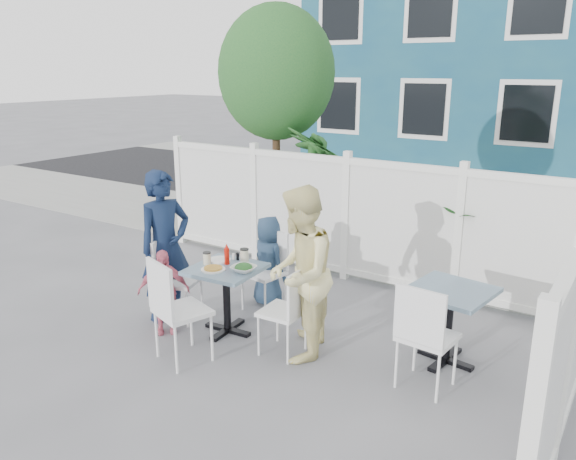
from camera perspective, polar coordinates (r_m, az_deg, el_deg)
The scene contains 29 objects.
ground at distance 5.70m, azimuth -6.82°, elevation -11.92°, with size 80.00×80.00×0.00m, color slate.
near_sidewalk at distance 8.71m, azimuth 9.46°, elevation -1.90°, with size 24.00×2.60×0.01m, color gray.
street at distance 12.07m, azimuth 16.71°, elevation 2.70°, with size 24.00×5.00×0.01m, color black.
far_sidewalk at distance 15.01m, azimuth 20.24°, elevation 4.93°, with size 24.00×1.60×0.01m, color gray.
building at distance 18.20m, azimuth 22.26°, elevation 16.06°, with size 11.00×6.00×6.00m.
fence_back at distance 7.23m, azimuth 5.90°, elevation 0.94°, with size 5.86×0.08×1.60m.
tree at distance 8.63m, azimuth -1.24°, elevation 15.62°, with size 1.80×1.62×3.59m.
utility_cabinet at distance 10.26m, azimuth -5.58°, elevation 4.41°, with size 0.64×0.46×1.19m, color gold.
potted_shrub_a at distance 8.20m, azimuth 2.85°, elevation 3.90°, with size 1.05×1.05×1.87m, color #1B4D22.
potted_shrub_b at distance 7.26m, azimuth 19.14°, elevation -0.11°, with size 1.35×1.17×1.50m, color #1B4D22.
main_table at distance 5.82m, azimuth -6.30°, elevation -5.28°, with size 0.73×0.73×0.72m.
spare_table at distance 5.41m, azimuth 16.12°, elevation -7.40°, with size 0.79×0.79×0.74m.
chair_left at distance 6.23m, azimuth -11.65°, elevation -4.25°, with size 0.50×0.51×0.92m.
chair_right at distance 5.35m, azimuth 0.13°, elevation -7.64°, with size 0.40×0.42×0.88m.
chair_back at distance 6.38m, azimuth -2.04°, elevation -3.49°, with size 0.46×0.45×0.91m.
chair_near at distance 5.29m, azimuth -11.56°, elevation -7.37°, with size 0.57×0.56×1.01m.
chair_spare at distance 4.89m, azimuth 13.67°, elevation -9.87°, with size 0.47×0.46×0.97m.
man at distance 6.18m, azimuth -12.35°, elevation -1.61°, with size 0.60×0.40×1.65m, color #101D3A.
woman at distance 5.23m, azimuth 1.17°, elevation -4.47°, with size 0.81×0.63×1.66m, color #F0DA55.
boy at distance 6.47m, azimuth -1.97°, elevation -3.19°, with size 0.52×0.34×1.06m, color navy.
toddler at distance 5.96m, azimuth -12.51°, elevation -6.12°, with size 0.53×0.22×0.90m, color #DC667F.
plate_main at distance 5.69m, azimuth -7.61°, elevation -4.00°, with size 0.25×0.25×0.02m, color white.
plate_side at distance 5.96m, azimuth -6.97°, elevation -3.03°, with size 0.24×0.24×0.02m, color white.
salad_bowl at distance 5.62m, azimuth -4.54°, elevation -3.95°, with size 0.24×0.24×0.06m, color white.
coffee_cup_a at distance 5.85m, azimuth -8.23°, elevation -2.91°, with size 0.08×0.08×0.12m, color beige.
coffee_cup_b at distance 5.88m, azimuth -4.45°, elevation -2.63°, with size 0.09×0.09×0.13m, color beige.
ketchup_bottle at distance 5.82m, azimuth -6.23°, elevation -2.66°, with size 0.05×0.05×0.17m, color #B81408.
salt_shaker at distance 5.96m, azimuth -5.54°, elevation -2.70°, with size 0.03×0.03×0.07m, color white.
pepper_shaker at distance 5.95m, azimuth -5.14°, elevation -2.69°, with size 0.03×0.03×0.08m, color black.
Camera 1 is at (3.30, -3.80, 2.67)m, focal length 35.00 mm.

